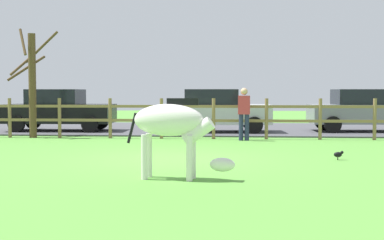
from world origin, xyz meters
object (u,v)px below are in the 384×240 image
at_px(zebra, 173,126).
at_px(parked_car_silver, 214,110).
at_px(visitor_near_fence, 244,111).
at_px(parked_car_black, 59,110).
at_px(bare_tree, 32,81).
at_px(crow_on_grass, 338,154).
at_px(parked_car_grey, 363,110).

height_order(zebra, parked_car_silver, parked_car_silver).
relative_size(zebra, visitor_near_fence, 1.18).
bearing_deg(visitor_near_fence, parked_car_silver, 109.56).
distance_m(parked_car_black, parked_car_silver, 5.87).
height_order(bare_tree, visitor_near_fence, bare_tree).
distance_m(parked_car_silver, visitor_near_fence, 3.05).
bearing_deg(parked_car_silver, bare_tree, -158.93).
bearing_deg(parked_car_silver, crow_on_grass, -67.81).
bearing_deg(parked_car_black, bare_tree, -92.43).
bearing_deg(parked_car_black, parked_car_grey, 2.59).
relative_size(zebra, crow_on_grass, 8.98).
xyz_separation_m(bare_tree, visitor_near_fence, (6.99, -0.57, -0.97)).
relative_size(parked_car_grey, parked_car_silver, 1.00).
relative_size(parked_car_black, visitor_near_fence, 2.46).
xyz_separation_m(bare_tree, parked_car_grey, (11.48, 2.91, -1.03)).
bearing_deg(zebra, bare_tree, 125.17).
height_order(parked_car_grey, parked_car_silver, same).
relative_size(bare_tree, parked_car_grey, 0.89).
relative_size(parked_car_black, parked_car_grey, 0.99).
distance_m(crow_on_grass, visitor_near_fence, 5.01).
relative_size(zebra, parked_car_grey, 0.48).
bearing_deg(parked_car_grey, zebra, -118.47).
distance_m(bare_tree, zebra, 9.76).
height_order(zebra, parked_car_black, parked_car_black).
height_order(parked_car_grey, visitor_near_fence, visitor_near_fence).
xyz_separation_m(zebra, parked_car_black, (-5.49, 10.33, -0.08)).
bearing_deg(parked_car_grey, bare_tree, -165.77).
bearing_deg(crow_on_grass, visitor_near_fence, 113.81).
xyz_separation_m(zebra, visitor_near_fence, (1.39, 7.37, -0.02)).
bearing_deg(bare_tree, parked_car_grey, 14.23).
height_order(bare_tree, parked_car_grey, bare_tree).
distance_m(zebra, parked_car_silver, 10.24).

